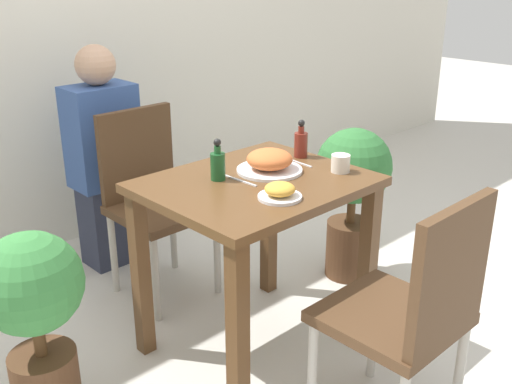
# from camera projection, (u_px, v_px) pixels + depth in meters

# --- Properties ---
(ground_plane) EXTENTS (16.00, 16.00, 0.00)m
(ground_plane) POSITION_uv_depth(u_px,v_px,m) (256.00, 343.00, 2.59)
(ground_plane) COLOR beige
(wall_back) EXTENTS (8.00, 0.05, 2.60)m
(wall_back) POSITION_uv_depth(u_px,v_px,m) (55.00, 11.00, 3.15)
(wall_back) COLOR beige
(wall_back) RESTS_ON ground_plane
(dining_table) EXTENTS (0.83, 0.68, 0.75)m
(dining_table) POSITION_uv_depth(u_px,v_px,m) (256.00, 214.00, 2.37)
(dining_table) COLOR brown
(dining_table) RESTS_ON ground_plane
(chair_near) EXTENTS (0.42, 0.42, 0.90)m
(chair_near) POSITION_uv_depth(u_px,v_px,m) (414.00, 308.00, 1.92)
(chair_near) COLOR #4C331E
(chair_near) RESTS_ON ground_plane
(chair_far) EXTENTS (0.42, 0.42, 0.90)m
(chair_far) POSITION_uv_depth(u_px,v_px,m) (152.00, 192.00, 2.87)
(chair_far) COLOR #4C331E
(chair_far) RESTS_ON ground_plane
(food_plate) EXTENTS (0.27, 0.27, 0.09)m
(food_plate) POSITION_uv_depth(u_px,v_px,m) (270.00, 162.00, 2.40)
(food_plate) COLOR white
(food_plate) RESTS_ON dining_table
(side_plate) EXTENTS (0.16, 0.16, 0.06)m
(side_plate) POSITION_uv_depth(u_px,v_px,m) (280.00, 192.00, 2.13)
(side_plate) COLOR white
(side_plate) RESTS_ON dining_table
(drink_cup) EXTENTS (0.08, 0.08, 0.07)m
(drink_cup) POSITION_uv_depth(u_px,v_px,m) (341.00, 163.00, 2.39)
(drink_cup) COLOR silver
(drink_cup) RESTS_ON dining_table
(sauce_bottle) EXTENTS (0.06, 0.06, 0.16)m
(sauce_bottle) POSITION_uv_depth(u_px,v_px,m) (301.00, 143.00, 2.57)
(sauce_bottle) COLOR maroon
(sauce_bottle) RESTS_ON dining_table
(condiment_bottle) EXTENTS (0.06, 0.06, 0.16)m
(condiment_bottle) POSITION_uv_depth(u_px,v_px,m) (218.00, 164.00, 2.30)
(condiment_bottle) COLOR #194C23
(condiment_bottle) RESTS_ON dining_table
(fork_utensil) EXTENTS (0.02, 0.18, 0.00)m
(fork_utensil) POSITION_uv_depth(u_px,v_px,m) (240.00, 180.00, 2.30)
(fork_utensil) COLOR silver
(fork_utensil) RESTS_ON dining_table
(spoon_utensil) EXTENTS (0.02, 0.17, 0.00)m
(spoon_utensil) POSITION_uv_depth(u_px,v_px,m) (297.00, 162.00, 2.51)
(spoon_utensil) COLOR silver
(spoon_utensil) RESTS_ON dining_table
(potted_plant_left) EXTENTS (0.35, 0.35, 0.72)m
(potted_plant_left) POSITION_uv_depth(u_px,v_px,m) (35.00, 310.00, 2.02)
(potted_plant_left) COLOR #51331E
(potted_plant_left) RESTS_ON ground_plane
(potted_plant_right) EXTENTS (0.38, 0.38, 0.79)m
(potted_plant_right) POSITION_uv_depth(u_px,v_px,m) (353.00, 187.00, 2.99)
(potted_plant_right) COLOR #51331E
(potted_plant_right) RESTS_ON ground_plane
(person_figure) EXTENTS (0.34, 0.22, 1.17)m
(person_figure) POSITION_uv_depth(u_px,v_px,m) (104.00, 160.00, 3.10)
(person_figure) COLOR #2D3347
(person_figure) RESTS_ON ground_plane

